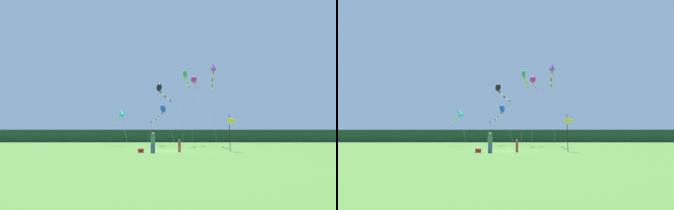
% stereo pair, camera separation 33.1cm
% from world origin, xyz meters
% --- Properties ---
extents(ground_plane, '(120.00, 120.00, 0.00)m').
position_xyz_m(ground_plane, '(0.00, 0.00, 0.00)').
color(ground_plane, '#5B9338').
extents(distant_treeline, '(108.00, 2.97, 3.51)m').
position_xyz_m(distant_treeline, '(0.00, 45.00, 1.76)').
color(distant_treeline, '#1E4228').
rests_on(distant_treeline, ground).
extents(person_adult, '(0.40, 0.40, 1.82)m').
position_xyz_m(person_adult, '(-1.31, -3.19, 1.01)').
color(person_adult, '#334C8C').
rests_on(person_adult, ground).
extents(person_child, '(0.26, 0.26, 1.16)m').
position_xyz_m(person_child, '(1.13, -1.96, 0.65)').
color(person_child, '#B23338').
rests_on(person_child, ground).
extents(cooler_box, '(0.51, 0.31, 0.34)m').
position_xyz_m(cooler_box, '(-2.41, -2.81, 0.17)').
color(cooler_box, red).
rests_on(cooler_box, ground).
extents(banner_flag_pole, '(0.90, 0.70, 3.64)m').
position_xyz_m(banner_flag_pole, '(6.42, -1.21, 2.95)').
color(banner_flag_pole, black).
rests_on(banner_flag_pole, ground).
extents(kite_green, '(1.73, 7.31, 12.11)m').
position_xyz_m(kite_green, '(2.86, 13.21, 11.17)').
color(kite_green, '#B2B2B2').
rests_on(kite_green, ground).
extents(kite_magenta, '(1.66, 5.23, 11.58)m').
position_xyz_m(kite_magenta, '(4.41, 14.87, 10.85)').
color(kite_magenta, '#B2B2B2').
rests_on(kite_magenta, ground).
extents(kite_purple, '(1.66, 10.44, 12.27)m').
position_xyz_m(kite_purple, '(6.77, 10.24, 11.20)').
color(kite_purple, '#B2B2B2').
rests_on(kite_purple, ground).
extents(kite_black, '(3.75, 10.39, 10.61)m').
position_xyz_m(kite_black, '(-1.27, 16.36, 9.60)').
color(kite_black, '#B2B2B2').
rests_on(kite_black, ground).
extents(kite_blue, '(4.88, 10.18, 7.32)m').
position_xyz_m(kite_blue, '(-1.08, 18.47, 6.13)').
color(kite_blue, '#B2B2B2').
rests_on(kite_blue, ground).
extents(kite_cyan, '(3.71, 5.88, 6.21)m').
position_xyz_m(kite_cyan, '(-7.67, 14.25, 5.25)').
color(kite_cyan, '#B2B2B2').
rests_on(kite_cyan, ground).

